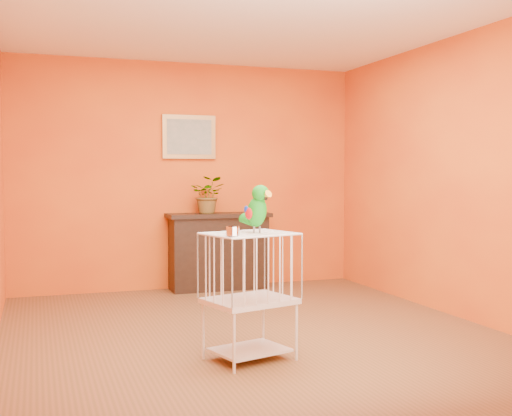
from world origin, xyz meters
name	(u,v)px	position (x,y,z in m)	size (l,w,h in m)	color
ground	(250,332)	(0.00, 0.00, 0.00)	(4.50, 4.50, 0.00)	brown
room_shell	(250,142)	(0.00, 0.00, 1.58)	(4.50, 4.50, 4.50)	orange
console_cabinet	(219,251)	(0.30, 2.04, 0.44)	(1.18, 0.42, 0.87)	black
potted_plant	(208,199)	(0.18, 2.06, 1.04)	(0.38, 0.42, 0.33)	#26722D
framed_picture	(189,137)	(0.00, 2.22, 1.75)	(0.62, 0.04, 0.50)	#A27439
birdcage	(250,294)	(-0.26, -0.76, 0.47)	(0.69, 0.59, 0.90)	beige
feed_cup	(233,231)	(-0.44, -0.95, 0.94)	(0.09, 0.09, 0.06)	silver
parrot	(257,208)	(-0.20, -0.74, 1.08)	(0.20, 0.30, 0.34)	#59544C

